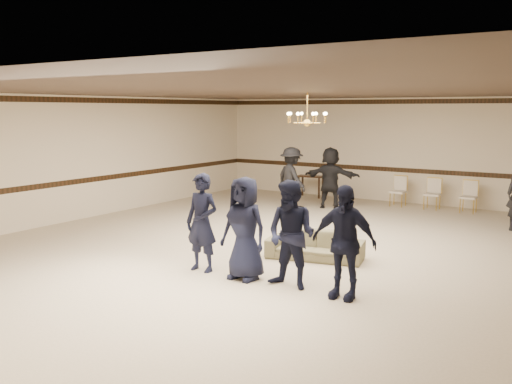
{
  "coord_description": "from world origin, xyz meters",
  "views": [
    {
      "loc": [
        5.72,
        -9.92,
        2.83
      ],
      "look_at": [
        -0.35,
        -0.5,
        1.2
      ],
      "focal_mm": 39.62,
      "sensor_mm": 36.0,
      "label": 1
    }
  ],
  "objects_px": {
    "boy_c": "(291,235)",
    "adult_left": "(291,178)",
    "boy_d": "(344,242)",
    "boy_a": "(202,223)",
    "banquet_chair_left": "(398,191)",
    "adult_mid": "(331,178)",
    "boy_b": "(244,228)",
    "banquet_chair_right": "(469,197)",
    "banquet_chair_mid": "(432,194)",
    "settee": "(315,245)",
    "chandelier": "(307,108)",
    "console_table": "(311,186)"
  },
  "relations": [
    {
      "from": "boy_c",
      "to": "adult_mid",
      "type": "height_order",
      "value": "adult_mid"
    },
    {
      "from": "chandelier",
      "to": "boy_c",
      "type": "xyz_separation_m",
      "value": [
        1.45,
        -3.25,
        -2.0
      ]
    },
    {
      "from": "chandelier",
      "to": "boy_a",
      "type": "height_order",
      "value": "chandelier"
    },
    {
      "from": "boy_a",
      "to": "boy_d",
      "type": "height_order",
      "value": "same"
    },
    {
      "from": "boy_c",
      "to": "console_table",
      "type": "distance_m",
      "value": 9.62
    },
    {
      "from": "adult_left",
      "to": "banquet_chair_left",
      "type": "xyz_separation_m",
      "value": [
        2.44,
        2.09,
        -0.45
      ]
    },
    {
      "from": "console_table",
      "to": "banquet_chair_mid",
      "type": "bearing_deg",
      "value": -8.43
    },
    {
      "from": "settee",
      "to": "banquet_chair_left",
      "type": "height_order",
      "value": "banquet_chair_left"
    },
    {
      "from": "boy_a",
      "to": "settee",
      "type": "bearing_deg",
      "value": 52.49
    },
    {
      "from": "boy_d",
      "to": "adult_left",
      "type": "xyz_separation_m",
      "value": [
        -4.47,
        6.39,
        0.02
      ]
    },
    {
      "from": "adult_left",
      "to": "boy_a",
      "type": "bearing_deg",
      "value": 131.39
    },
    {
      "from": "boy_a",
      "to": "settee",
      "type": "height_order",
      "value": "boy_a"
    },
    {
      "from": "chandelier",
      "to": "adult_left",
      "type": "height_order",
      "value": "chandelier"
    },
    {
      "from": "banquet_chair_right",
      "to": "boy_a",
      "type": "bearing_deg",
      "value": -106.95
    },
    {
      "from": "settee",
      "to": "console_table",
      "type": "relative_size",
      "value": 2.17
    },
    {
      "from": "chandelier",
      "to": "banquet_chair_mid",
      "type": "distance_m",
      "value": 5.91
    },
    {
      "from": "adult_left",
      "to": "banquet_chair_mid",
      "type": "distance_m",
      "value": 4.05
    },
    {
      "from": "boy_c",
      "to": "adult_mid",
      "type": "distance_m",
      "value": 7.58
    },
    {
      "from": "console_table",
      "to": "boy_d",
      "type": "bearing_deg",
      "value": -65.47
    },
    {
      "from": "banquet_chair_left",
      "to": "banquet_chair_mid",
      "type": "height_order",
      "value": "same"
    },
    {
      "from": "boy_c",
      "to": "banquet_chair_left",
      "type": "relative_size",
      "value": 1.96
    },
    {
      "from": "adult_left",
      "to": "adult_mid",
      "type": "xyz_separation_m",
      "value": [
        0.9,
        0.7,
        0.0
      ]
    },
    {
      "from": "banquet_chair_right",
      "to": "console_table",
      "type": "xyz_separation_m",
      "value": [
        -5.0,
        0.2,
        -0.09
      ]
    },
    {
      "from": "adult_mid",
      "to": "banquet_chair_mid",
      "type": "xyz_separation_m",
      "value": [
        2.54,
        1.39,
        -0.45
      ]
    },
    {
      "from": "boy_a",
      "to": "boy_d",
      "type": "bearing_deg",
      "value": -1.36
    },
    {
      "from": "banquet_chair_mid",
      "to": "console_table",
      "type": "bearing_deg",
      "value": 172.72
    },
    {
      "from": "boy_b",
      "to": "adult_left",
      "type": "relative_size",
      "value": 0.98
    },
    {
      "from": "banquet_chair_left",
      "to": "adult_mid",
      "type": "bearing_deg",
      "value": -135.58
    },
    {
      "from": "boy_b",
      "to": "boy_c",
      "type": "height_order",
      "value": "same"
    },
    {
      "from": "chandelier",
      "to": "adult_mid",
      "type": "bearing_deg",
      "value": 107.69
    },
    {
      "from": "boy_c",
      "to": "banquet_chair_mid",
      "type": "xyz_separation_m",
      "value": [
        -0.13,
        8.48,
        -0.43
      ]
    },
    {
      "from": "banquet_chair_mid",
      "to": "banquet_chair_right",
      "type": "relative_size",
      "value": 1.0
    },
    {
      "from": "boy_c",
      "to": "adult_left",
      "type": "xyz_separation_m",
      "value": [
        -3.57,
        6.39,
        0.02
      ]
    },
    {
      "from": "settee",
      "to": "adult_mid",
      "type": "height_order",
      "value": "adult_mid"
    },
    {
      "from": "banquet_chair_mid",
      "to": "console_table",
      "type": "distance_m",
      "value": 4.01
    },
    {
      "from": "boy_b",
      "to": "banquet_chair_right",
      "type": "relative_size",
      "value": 1.96
    },
    {
      "from": "boy_c",
      "to": "adult_left",
      "type": "relative_size",
      "value": 0.98
    },
    {
      "from": "chandelier",
      "to": "banquet_chair_right",
      "type": "relative_size",
      "value": 1.06
    },
    {
      "from": "boy_b",
      "to": "banquet_chair_right",
      "type": "bearing_deg",
      "value": 80.57
    },
    {
      "from": "boy_c",
      "to": "banquet_chair_mid",
      "type": "distance_m",
      "value": 8.49
    },
    {
      "from": "adult_mid",
      "to": "banquet_chair_mid",
      "type": "bearing_deg",
      "value": -159.77
    },
    {
      "from": "boy_a",
      "to": "console_table",
      "type": "height_order",
      "value": "boy_a"
    },
    {
      "from": "settee",
      "to": "banquet_chair_right",
      "type": "xyz_separation_m",
      "value": [
        1.35,
        6.67,
        0.18
      ]
    },
    {
      "from": "boy_c",
      "to": "console_table",
      "type": "bearing_deg",
      "value": 118.41
    },
    {
      "from": "boy_a",
      "to": "boy_d",
      "type": "relative_size",
      "value": 1.0
    },
    {
      "from": "boy_a",
      "to": "console_table",
      "type": "distance_m",
      "value": 9.0
    },
    {
      "from": "chandelier",
      "to": "banquet_chair_left",
      "type": "distance_m",
      "value": 5.77
    },
    {
      "from": "boy_c",
      "to": "banquet_chair_left",
      "type": "height_order",
      "value": "boy_c"
    },
    {
      "from": "settee",
      "to": "adult_mid",
      "type": "xyz_separation_m",
      "value": [
        -2.19,
        5.29,
        0.62
      ]
    },
    {
      "from": "boy_a",
      "to": "boy_d",
      "type": "xyz_separation_m",
      "value": [
        2.7,
        0.0,
        0.0
      ]
    }
  ]
}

